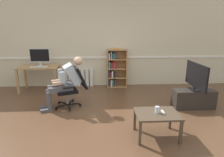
{
  "coord_description": "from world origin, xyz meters",
  "views": [
    {
      "loc": [
        -0.09,
        -3.41,
        1.86
      ],
      "look_at": [
        0.15,
        0.85,
        0.7
      ],
      "focal_mm": 30.27,
      "sensor_mm": 36.0,
      "label": 1
    }
  ],
  "objects_px": {
    "tv_stand": "(193,99)",
    "person_seated": "(65,81)",
    "computer_desk": "(39,70)",
    "computer_mouse": "(46,66)",
    "tv_screen": "(196,76)",
    "drinking_glass": "(157,110)",
    "bookshelf": "(115,69)",
    "spare_remote": "(163,112)",
    "coffee_table": "(157,116)",
    "imac_monitor": "(40,56)",
    "office_chair": "(73,85)",
    "radiator": "(79,78)",
    "keyboard": "(38,67)"
  },
  "relations": [
    {
      "from": "bookshelf",
      "to": "tv_screen",
      "type": "distance_m",
      "value": 2.48
    },
    {
      "from": "coffee_table",
      "to": "drinking_glass",
      "type": "xyz_separation_m",
      "value": [
        -0.0,
        0.01,
        0.12
      ]
    },
    {
      "from": "radiator",
      "to": "drinking_glass",
      "type": "distance_m",
      "value": 3.47
    },
    {
      "from": "radiator",
      "to": "spare_remote",
      "type": "bearing_deg",
      "value": -59.35
    },
    {
      "from": "bookshelf",
      "to": "office_chair",
      "type": "distance_m",
      "value": 1.88
    },
    {
      "from": "office_chair",
      "to": "person_seated",
      "type": "relative_size",
      "value": 0.81
    },
    {
      "from": "person_seated",
      "to": "spare_remote",
      "type": "xyz_separation_m",
      "value": [
        1.9,
        -1.36,
        -0.2
      ]
    },
    {
      "from": "tv_stand",
      "to": "spare_remote",
      "type": "height_order",
      "value": "spare_remote"
    },
    {
      "from": "computer_mouse",
      "to": "tv_screen",
      "type": "xyz_separation_m",
      "value": [
        3.77,
        -1.35,
        0.0
      ]
    },
    {
      "from": "office_chair",
      "to": "radiator",
      "type": "bearing_deg",
      "value": 162.65
    },
    {
      "from": "drinking_glass",
      "to": "tv_screen",
      "type": "bearing_deg",
      "value": 43.27
    },
    {
      "from": "radiator",
      "to": "imac_monitor",
      "type": "bearing_deg",
      "value": -163.68
    },
    {
      "from": "tv_screen",
      "to": "drinking_glass",
      "type": "distance_m",
      "value": 1.72
    },
    {
      "from": "tv_stand",
      "to": "coffee_table",
      "type": "height_order",
      "value": "coffee_table"
    },
    {
      "from": "radiator",
      "to": "drinking_glass",
      "type": "relative_size",
      "value": 8.07
    },
    {
      "from": "office_chair",
      "to": "person_seated",
      "type": "bearing_deg",
      "value": -90.0
    },
    {
      "from": "computer_mouse",
      "to": "bookshelf",
      "type": "relative_size",
      "value": 0.08
    },
    {
      "from": "bookshelf",
      "to": "tv_stand",
      "type": "xyz_separation_m",
      "value": [
        1.73,
        -1.77,
        -0.37
      ]
    },
    {
      "from": "bookshelf",
      "to": "person_seated",
      "type": "xyz_separation_m",
      "value": [
        -1.29,
        -1.56,
        0.06
      ]
    },
    {
      "from": "computer_desk",
      "to": "bookshelf",
      "type": "height_order",
      "value": "bookshelf"
    },
    {
      "from": "person_seated",
      "to": "computer_mouse",
      "type": "bearing_deg",
      "value": -166.62
    },
    {
      "from": "keyboard",
      "to": "drinking_glass",
      "type": "bearing_deg",
      "value": -42.05
    },
    {
      "from": "computer_mouse",
      "to": "office_chair",
      "type": "bearing_deg",
      "value": -50.51
    },
    {
      "from": "imac_monitor",
      "to": "drinking_glass",
      "type": "height_order",
      "value": "imac_monitor"
    },
    {
      "from": "computer_desk",
      "to": "person_seated",
      "type": "distance_m",
      "value": 1.62
    },
    {
      "from": "radiator",
      "to": "tv_screen",
      "type": "bearing_deg",
      "value": -32.56
    },
    {
      "from": "computer_desk",
      "to": "computer_mouse",
      "type": "bearing_deg",
      "value": -24.57
    },
    {
      "from": "keyboard",
      "to": "office_chair",
      "type": "distance_m",
      "value": 1.59
    },
    {
      "from": "keyboard",
      "to": "computer_mouse",
      "type": "height_order",
      "value": "computer_mouse"
    },
    {
      "from": "imac_monitor",
      "to": "tv_stand",
      "type": "height_order",
      "value": "imac_monitor"
    },
    {
      "from": "person_seated",
      "to": "tv_stand",
      "type": "relative_size",
      "value": 1.26
    },
    {
      "from": "keyboard",
      "to": "person_seated",
      "type": "distance_m",
      "value": 1.5
    },
    {
      "from": "tv_stand",
      "to": "person_seated",
      "type": "bearing_deg",
      "value": 176.2
    },
    {
      "from": "radiator",
      "to": "office_chair",
      "type": "relative_size",
      "value": 0.95
    },
    {
      "from": "keyboard",
      "to": "person_seated",
      "type": "bearing_deg",
      "value": -49.23
    },
    {
      "from": "bookshelf",
      "to": "radiator",
      "type": "bearing_deg",
      "value": 175.21
    },
    {
      "from": "tv_stand",
      "to": "drinking_glass",
      "type": "distance_m",
      "value": 1.72
    },
    {
      "from": "person_seated",
      "to": "tv_screen",
      "type": "relative_size",
      "value": 1.23
    },
    {
      "from": "drinking_glass",
      "to": "tv_stand",
      "type": "bearing_deg",
      "value": 43.3
    },
    {
      "from": "computer_mouse",
      "to": "drinking_glass",
      "type": "bearing_deg",
      "value": -44.81
    },
    {
      "from": "person_seated",
      "to": "spare_remote",
      "type": "bearing_deg",
      "value": 34.95
    },
    {
      "from": "coffee_table",
      "to": "drinking_glass",
      "type": "bearing_deg",
      "value": 94.03
    },
    {
      "from": "tv_screen",
      "to": "drinking_glass",
      "type": "height_order",
      "value": "tv_screen"
    },
    {
      "from": "computer_mouse",
      "to": "spare_remote",
      "type": "distance_m",
      "value": 3.66
    },
    {
      "from": "computer_mouse",
      "to": "spare_remote",
      "type": "xyz_separation_m",
      "value": [
        2.64,
        -2.51,
        -0.32
      ]
    },
    {
      "from": "computer_desk",
      "to": "office_chair",
      "type": "distance_m",
      "value": 1.69
    },
    {
      "from": "tv_screen",
      "to": "drinking_glass",
      "type": "xyz_separation_m",
      "value": [
        -1.23,
        -1.16,
        -0.27
      ]
    },
    {
      "from": "computer_mouse",
      "to": "drinking_glass",
      "type": "height_order",
      "value": "computer_mouse"
    },
    {
      "from": "drinking_glass",
      "to": "office_chair",
      "type": "bearing_deg",
      "value": 138.94
    },
    {
      "from": "office_chair",
      "to": "person_seated",
      "type": "distance_m",
      "value": 0.21
    }
  ]
}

